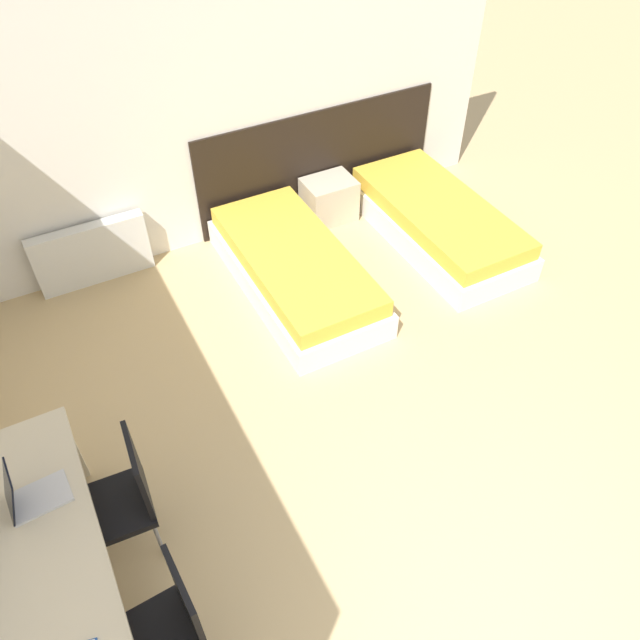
# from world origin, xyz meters

# --- Properties ---
(wall_back) EXTENTS (5.76, 0.05, 2.70)m
(wall_back) POSITION_xyz_m (0.00, 4.52, 1.35)
(wall_back) COLOR silver
(wall_back) RESTS_ON ground_plane
(headboard_panel) EXTENTS (2.56, 0.03, 1.07)m
(headboard_panel) POSITION_xyz_m (1.05, 4.48, 0.54)
(headboard_panel) COLOR black
(headboard_panel) RESTS_ON ground_plane
(bed_near_window) EXTENTS (0.91, 1.98, 0.40)m
(bed_near_window) POSITION_xyz_m (0.27, 3.46, 0.20)
(bed_near_window) COLOR silver
(bed_near_window) RESTS_ON ground_plane
(bed_near_door) EXTENTS (0.91, 1.98, 0.40)m
(bed_near_door) POSITION_xyz_m (1.83, 3.46, 0.20)
(bed_near_door) COLOR silver
(bed_near_door) RESTS_ON ground_plane
(nightstand) EXTENTS (0.50, 0.38, 0.44)m
(nightstand) POSITION_xyz_m (1.05, 4.26, 0.22)
(nightstand) COLOR beige
(nightstand) RESTS_ON ground_plane
(radiator) EXTENTS (1.01, 0.12, 0.58)m
(radiator) POSITION_xyz_m (-1.28, 4.40, 0.29)
(radiator) COLOR silver
(radiator) RESTS_ON ground_plane
(desk) EXTENTS (0.56, 2.07, 0.72)m
(desk) POSITION_xyz_m (-2.10, 1.35, 0.57)
(desk) COLOR beige
(desk) RESTS_ON ground_plane
(chair_near_laptop) EXTENTS (0.45, 0.45, 0.92)m
(chair_near_laptop) POSITION_xyz_m (-1.67, 1.77, 0.50)
(chair_near_laptop) COLOR black
(chair_near_laptop) RESTS_ON ground_plane
(chair_near_notebook) EXTENTS (0.44, 0.44, 0.92)m
(chair_near_notebook) POSITION_xyz_m (-1.67, 0.94, 0.50)
(chair_near_notebook) COLOR black
(chair_near_notebook) RESTS_ON ground_plane
(laptop) EXTENTS (0.33, 0.24, 0.32)m
(laptop) POSITION_xyz_m (-2.10, 1.81, 0.79)
(laptop) COLOR silver
(laptop) RESTS_ON desk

